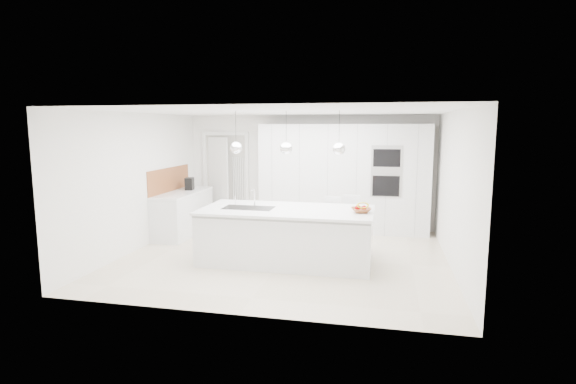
% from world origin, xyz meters
% --- Properties ---
extents(floor, '(5.50, 5.50, 0.00)m').
position_xyz_m(floor, '(0.00, 0.00, 0.00)').
color(floor, beige).
rests_on(floor, ground).
extents(wall_back, '(5.50, 0.00, 5.50)m').
position_xyz_m(wall_back, '(0.00, 2.50, 1.25)').
color(wall_back, white).
rests_on(wall_back, ground).
extents(wall_left, '(0.00, 5.00, 5.00)m').
position_xyz_m(wall_left, '(-2.75, 0.00, 1.25)').
color(wall_left, white).
rests_on(wall_left, ground).
extents(ceiling, '(5.50, 5.50, 0.00)m').
position_xyz_m(ceiling, '(0.00, 0.00, 2.50)').
color(ceiling, white).
rests_on(ceiling, wall_back).
extents(tall_cabinets, '(3.60, 0.60, 2.30)m').
position_xyz_m(tall_cabinets, '(0.80, 2.20, 1.15)').
color(tall_cabinets, white).
rests_on(tall_cabinets, floor).
extents(oven_stack, '(0.62, 0.04, 1.05)m').
position_xyz_m(oven_stack, '(1.70, 1.89, 1.35)').
color(oven_stack, '#A5A5A8').
rests_on(oven_stack, tall_cabinets).
extents(doorway_frame, '(1.11, 0.08, 2.13)m').
position_xyz_m(doorway_frame, '(-1.95, 2.47, 1.02)').
color(doorway_frame, white).
rests_on(doorway_frame, floor).
extents(hallway_door, '(0.76, 0.38, 2.00)m').
position_xyz_m(hallway_door, '(-2.20, 2.42, 1.00)').
color(hallway_door, white).
rests_on(hallway_door, floor).
extents(radiator, '(0.32, 0.04, 1.40)m').
position_xyz_m(radiator, '(-1.63, 2.46, 0.85)').
color(radiator, white).
rests_on(radiator, floor).
extents(left_base_cabinets, '(0.60, 1.80, 0.86)m').
position_xyz_m(left_base_cabinets, '(-2.45, 1.20, 0.43)').
color(left_base_cabinets, white).
rests_on(left_base_cabinets, floor).
extents(left_worktop, '(0.62, 1.82, 0.04)m').
position_xyz_m(left_worktop, '(-2.45, 1.20, 0.88)').
color(left_worktop, white).
rests_on(left_worktop, left_base_cabinets).
extents(oak_backsplash, '(0.02, 1.80, 0.50)m').
position_xyz_m(oak_backsplash, '(-2.74, 1.20, 1.15)').
color(oak_backsplash, '#A25C32').
rests_on(oak_backsplash, wall_left).
extents(island_base, '(2.80, 1.20, 0.86)m').
position_xyz_m(island_base, '(0.10, -0.30, 0.43)').
color(island_base, white).
rests_on(island_base, floor).
extents(island_worktop, '(2.84, 1.40, 0.04)m').
position_xyz_m(island_worktop, '(0.10, -0.25, 0.88)').
color(island_worktop, white).
rests_on(island_worktop, island_base).
extents(island_sink, '(0.84, 0.44, 0.18)m').
position_xyz_m(island_sink, '(-0.55, -0.30, 0.82)').
color(island_sink, '#3F3F42').
rests_on(island_sink, island_worktop).
extents(island_tap, '(0.02, 0.02, 0.30)m').
position_xyz_m(island_tap, '(-0.50, -0.10, 1.05)').
color(island_tap, white).
rests_on(island_tap, island_worktop).
extents(pendant_left, '(0.20, 0.20, 0.20)m').
position_xyz_m(pendant_left, '(-0.75, -0.30, 1.90)').
color(pendant_left, white).
rests_on(pendant_left, ceiling).
extents(pendant_mid, '(0.20, 0.20, 0.20)m').
position_xyz_m(pendant_mid, '(0.10, -0.30, 1.90)').
color(pendant_mid, white).
rests_on(pendant_mid, ceiling).
extents(pendant_right, '(0.20, 0.20, 0.20)m').
position_xyz_m(pendant_right, '(0.95, -0.30, 1.90)').
color(pendant_right, white).
rests_on(pendant_right, ceiling).
extents(fruit_bowl, '(0.39, 0.39, 0.08)m').
position_xyz_m(fruit_bowl, '(1.32, -0.32, 0.94)').
color(fruit_bowl, '#A25C32').
rests_on(fruit_bowl, island_worktop).
extents(espresso_machine, '(0.20, 0.27, 0.26)m').
position_xyz_m(espresso_machine, '(-2.43, 1.51, 1.03)').
color(espresso_machine, black).
rests_on(espresso_machine, left_worktop).
extents(bar_stool_left, '(0.41, 0.51, 0.99)m').
position_xyz_m(bar_stool_left, '(0.76, 0.48, 0.49)').
color(bar_stool_left, white).
rests_on(bar_stool_left, floor).
extents(bar_stool_right, '(0.40, 0.51, 1.01)m').
position_xyz_m(bar_stool_right, '(1.10, 0.61, 0.50)').
color(bar_stool_right, white).
rests_on(bar_stool_right, floor).
extents(apple_a, '(0.09, 0.09, 0.09)m').
position_xyz_m(apple_a, '(1.26, -0.29, 0.97)').
color(apple_a, '#A6040A').
rests_on(apple_a, fruit_bowl).
extents(apple_b, '(0.08, 0.08, 0.08)m').
position_xyz_m(apple_b, '(1.36, -0.27, 0.97)').
color(apple_b, '#A6040A').
rests_on(apple_b, fruit_bowl).
extents(banana_bunch, '(0.23, 0.16, 0.20)m').
position_xyz_m(banana_bunch, '(1.34, -0.30, 1.01)').
color(banana_bunch, yellow).
rests_on(banana_bunch, fruit_bowl).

